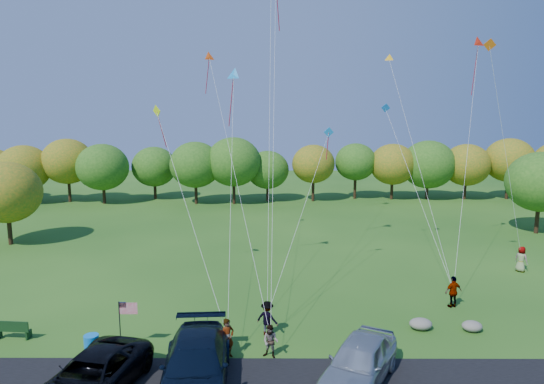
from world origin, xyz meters
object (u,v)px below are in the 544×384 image
(flyer_a, at_px, (228,338))
(flyer_b, at_px, (271,341))
(flyer_d, at_px, (453,292))
(flyer_e, at_px, (521,259))
(trash_barrel, at_px, (92,346))
(minivan_navy, at_px, (196,366))
(park_bench, at_px, (12,329))
(flyer_c, at_px, (267,318))
(minivan_dark, at_px, (92,376))
(minivan_silver, at_px, (359,362))

(flyer_a, bearing_deg, flyer_b, -43.42)
(flyer_d, height_order, flyer_e, flyer_d)
(flyer_a, distance_m, flyer_e, 22.64)
(trash_barrel, bearing_deg, minivan_navy, -27.18)
(flyer_a, height_order, flyer_d, flyer_d)
(minivan_navy, height_order, park_bench, minivan_navy)
(minivan_navy, distance_m, flyer_e, 24.91)
(flyer_c, bearing_deg, minivan_dark, 62.79)
(minivan_navy, bearing_deg, flyer_d, 28.01)
(flyer_a, bearing_deg, minivan_dark, 168.89)
(flyer_a, xyz_separation_m, flyer_d, (12.23, 5.75, 0.00))
(minivan_silver, distance_m, flyer_e, 19.67)
(park_bench, bearing_deg, flyer_c, 7.28)
(flyer_e, bearing_deg, flyer_c, 85.89)
(trash_barrel, bearing_deg, flyer_a, -0.93)
(minivan_navy, height_order, flyer_e, minivan_navy)
(minivan_silver, bearing_deg, minivan_dark, -147.08)
(minivan_navy, relative_size, park_bench, 3.70)
(flyer_a, relative_size, trash_barrel, 1.83)
(flyer_d, bearing_deg, trash_barrel, -1.60)
(minivan_silver, xyz_separation_m, flyer_c, (-3.79, 4.40, -0.10))
(flyer_a, height_order, flyer_e, flyer_a)
(flyer_c, xyz_separation_m, trash_barrel, (-7.93, -2.15, -0.37))
(flyer_d, xyz_separation_m, trash_barrel, (-18.42, -5.65, -0.42))
(flyer_b, bearing_deg, minivan_dark, -135.35)
(minivan_silver, height_order, flyer_e, minivan_silver)
(minivan_navy, height_order, flyer_b, minivan_navy)
(minivan_silver, relative_size, flyer_e, 2.99)
(minivan_dark, relative_size, flyer_b, 3.80)
(minivan_silver, height_order, flyer_a, minivan_silver)
(flyer_b, bearing_deg, minivan_silver, -10.65)
(minivan_silver, bearing_deg, minivan_navy, -148.94)
(minivan_silver, xyz_separation_m, flyer_d, (6.70, 7.90, -0.06))
(flyer_e, xyz_separation_m, trash_barrel, (-25.38, -11.89, -0.40))
(flyer_e, bearing_deg, park_bench, 75.77)
(flyer_e, bearing_deg, flyer_a, 88.70)
(flyer_a, bearing_deg, park_bench, 127.59)
(flyer_e, relative_size, park_bench, 1.02)
(minivan_navy, height_order, minivan_silver, minivan_navy)
(flyer_d, xyz_separation_m, park_bench, (-22.88, -4.06, -0.40))
(minivan_dark, xyz_separation_m, park_bench, (-5.71, 4.81, -0.35))
(flyer_b, relative_size, park_bench, 0.87)
(minivan_silver, relative_size, flyer_a, 2.93)
(minivan_dark, distance_m, flyer_c, 8.58)
(minivan_navy, relative_size, flyer_b, 4.26)
(flyer_b, height_order, flyer_e, flyer_e)
(flyer_c, relative_size, flyer_d, 0.95)
(minivan_navy, bearing_deg, flyer_a, 63.93)
(minivan_navy, distance_m, flyer_a, 2.75)
(minivan_navy, distance_m, flyer_c, 5.54)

